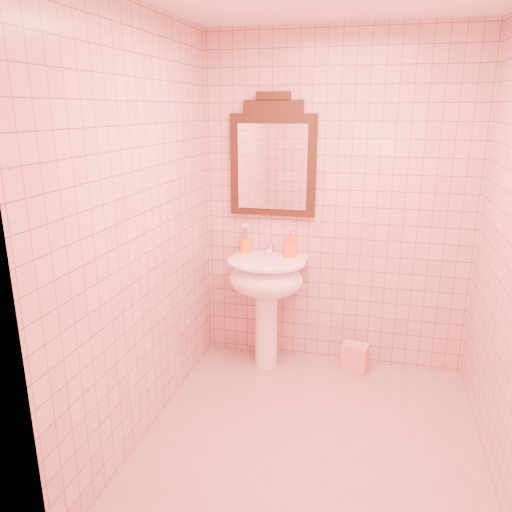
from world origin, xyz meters
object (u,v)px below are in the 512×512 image
(mirror, at_px, (273,160))
(towel, at_px, (355,358))
(toothbrush_cup, at_px, (245,245))
(pedestal_sink, at_px, (266,286))
(soap_dispenser, at_px, (290,245))

(mirror, distance_m, towel, 1.62)
(mirror, xyz_separation_m, towel, (0.68, -0.14, -1.46))
(mirror, bearing_deg, toothbrush_cup, -170.85)
(pedestal_sink, bearing_deg, towel, 5.21)
(toothbrush_cup, height_order, soap_dispenser, toothbrush_cup)
(toothbrush_cup, bearing_deg, mirror, 9.15)
(mirror, height_order, towel, mirror)
(toothbrush_cup, xyz_separation_m, towel, (0.89, -0.11, -0.81))
(soap_dispenser, xyz_separation_m, towel, (0.53, -0.07, -0.84))
(mirror, distance_m, toothbrush_cup, 0.69)
(soap_dispenser, height_order, towel, soap_dispenser)
(pedestal_sink, distance_m, toothbrush_cup, 0.37)
(pedestal_sink, height_order, mirror, mirror)
(soap_dispenser, bearing_deg, mirror, 140.83)
(pedestal_sink, bearing_deg, mirror, 90.00)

